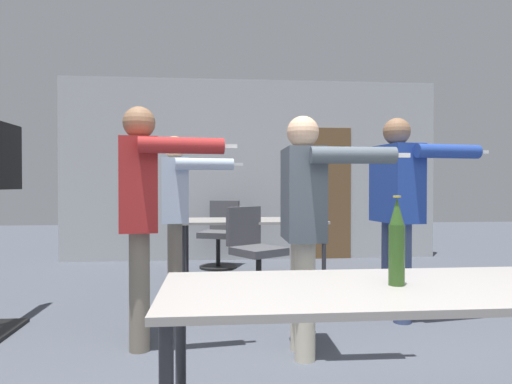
% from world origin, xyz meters
% --- Properties ---
extents(back_wall, '(5.82, 0.12, 2.78)m').
position_xyz_m(back_wall, '(0.03, 5.57, 1.38)').
color(back_wall, '#B2B5B7').
rests_on(back_wall, ground_plane).
extents(conference_table_near, '(2.06, 0.75, 0.74)m').
position_xyz_m(conference_table_near, '(0.24, 0.33, 0.67)').
color(conference_table_near, gray).
rests_on(conference_table_near, ground_plane).
extents(conference_table_far, '(1.73, 0.80, 0.74)m').
position_xyz_m(conference_table_far, '(-0.13, 3.97, 0.67)').
color(conference_table_far, gray).
rests_on(conference_table_far, ground_plane).
extents(person_right_polo, '(0.75, 0.66, 1.62)m').
position_xyz_m(person_right_polo, '(0.03, 1.54, 0.97)').
color(person_right_polo, beige).
rests_on(person_right_polo, ground_plane).
extents(person_center_tall, '(0.81, 0.66, 1.64)m').
position_xyz_m(person_center_tall, '(-0.96, 3.02, 0.98)').
color(person_center_tall, slate).
rests_on(person_center_tall, ground_plane).
extents(person_near_casual, '(0.87, 0.69, 1.73)m').
position_xyz_m(person_near_casual, '(0.99, 2.28, 1.03)').
color(person_near_casual, '#3D4C75').
rests_on(person_near_casual, ground_plane).
extents(person_left_plaid, '(0.85, 0.67, 1.72)m').
position_xyz_m(person_left_plaid, '(-1.10, 1.81, 1.03)').
color(person_left_plaid, slate).
rests_on(person_left_plaid, ground_plane).
extents(office_chair_mid_tucked, '(0.66, 0.68, 0.92)m').
position_xyz_m(office_chair_mid_tucked, '(-0.16, 3.34, 0.43)').
color(office_chair_mid_tucked, black).
rests_on(office_chair_mid_tucked, ground_plane).
extents(office_chair_far_right, '(0.61, 0.65, 0.93)m').
position_xyz_m(office_chair_far_right, '(-0.51, 4.91, 0.44)').
color(office_chair_far_right, black).
rests_on(office_chair_far_right, ground_plane).
extents(beer_bottle, '(0.07, 0.07, 0.37)m').
position_xyz_m(beer_bottle, '(0.18, 0.33, 0.91)').
color(beer_bottle, '#2D511E').
rests_on(beer_bottle, conference_table_near).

